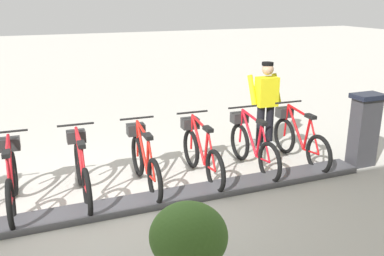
{
  "coord_description": "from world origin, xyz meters",
  "views": [
    {
      "loc": [
        -5.25,
        0.83,
        2.84
      ],
      "look_at": [
        0.5,
        -1.49,
        0.9
      ],
      "focal_mm": 39.48,
      "sensor_mm": 36.0,
      "label": 1
    }
  ],
  "objects": [
    {
      "name": "bike_docked_2",
      "position": [
        0.62,
        -1.69,
        0.43
      ],
      "size": [
        1.72,
        0.54,
        1.02
      ],
      "color": "black",
      "rests_on": "ground"
    },
    {
      "name": "bike_docked_5",
      "position": [
        0.62,
        1.14,
        0.43
      ],
      "size": [
        1.72,
        0.54,
        1.02
      ],
      "color": "black",
      "rests_on": "ground"
    },
    {
      "name": "bike_docked_0",
      "position": [
        0.62,
        -3.58,
        0.43
      ],
      "size": [
        1.72,
        0.54,
        1.02
      ],
      "color": "black",
      "rests_on": "ground"
    },
    {
      "name": "bike_docked_3",
      "position": [
        0.62,
        -0.75,
        0.43
      ],
      "size": [
        1.72,
        0.54,
        1.02
      ],
      "color": "black",
      "rests_on": "ground"
    },
    {
      "name": "ground_plane",
      "position": [
        0.0,
        0.0,
        0.0
      ],
      "size": [
        60.0,
        60.0,
        0.0
      ],
      "primitive_type": "plane",
      "color": "beige"
    },
    {
      "name": "dock_rail_base",
      "position": [
        0.0,
        0.0,
        0.05
      ],
      "size": [
        0.44,
        8.36,
        0.1
      ],
      "primitive_type": "cube",
      "color": "#47474C",
      "rests_on": "ground"
    },
    {
      "name": "worker_near_rack",
      "position": [
        1.55,
        -3.45,
        0.91
      ],
      "size": [
        0.49,
        0.64,
        1.66
      ],
      "color": "white",
      "rests_on": "ground"
    },
    {
      "name": "bike_docked_4",
      "position": [
        0.62,
        0.2,
        0.43
      ],
      "size": [
        1.72,
        0.54,
        1.02
      ],
      "color": "black",
      "rests_on": "ground"
    },
    {
      "name": "bike_docked_1",
      "position": [
        0.62,
        -2.64,
        0.43
      ],
      "size": [
        1.72,
        0.54,
        1.02
      ],
      "color": "black",
      "rests_on": "ground"
    },
    {
      "name": "payment_kiosk",
      "position": [
        0.05,
        -4.5,
        0.67
      ],
      "size": [
        0.36,
        0.52,
        1.28
      ],
      "color": "#38383D",
      "rests_on": "ground"
    },
    {
      "name": "planter_bush",
      "position": [
        -1.96,
        -0.46,
        0.54
      ],
      "size": [
        0.76,
        0.76,
        0.97
      ],
      "color": "#59544C",
      "rests_on": "ground"
    }
  ]
}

